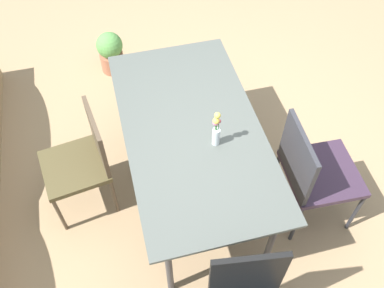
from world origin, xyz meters
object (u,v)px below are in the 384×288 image
object	(u,v)px
dining_table	(192,133)
chair_near_left	(313,170)
flower_vase	(216,130)
potted_plant	(111,52)
chair_far_side	(83,158)

from	to	relation	value
dining_table	chair_near_left	bearing A→B (deg)	-116.84
flower_vase	potted_plant	xyz separation A→B (m)	(1.79, 0.54, -0.69)
chair_far_side	chair_near_left	world-z (taller)	chair_near_left
dining_table	flower_vase	distance (m)	0.28
chair_far_side	potted_plant	world-z (taller)	chair_far_side
dining_table	chair_far_side	bearing A→B (deg)	79.53
dining_table	chair_far_side	world-z (taller)	chair_far_side
chair_near_left	potted_plant	world-z (taller)	chair_near_left
chair_far_side	dining_table	bearing A→B (deg)	-108.92
flower_vase	potted_plant	bearing A→B (deg)	16.77
chair_near_left	flower_vase	bearing A→B (deg)	-106.30
dining_table	potted_plant	xyz separation A→B (m)	(1.62, 0.42, -0.50)
dining_table	flower_vase	world-z (taller)	flower_vase
chair_near_left	flower_vase	distance (m)	0.78
flower_vase	dining_table	bearing A→B (deg)	35.28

